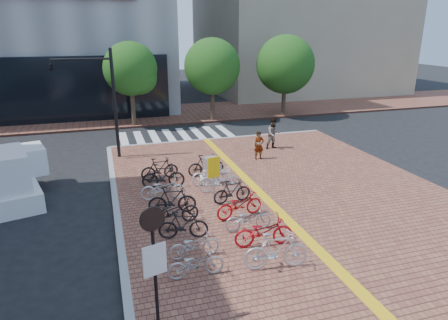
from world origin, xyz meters
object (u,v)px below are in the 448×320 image
object	(u,v)px
bike_2	(183,225)
bike_6	(163,176)
bike_1	(194,245)
bike_14	(211,174)
bike_0	(196,263)
bike_7	(160,169)
pedestrian_b	(274,134)
bike_10	(248,218)
box_truck	(13,176)
bike_9	(264,231)
bike_15	(206,165)
yellow_sign	(214,172)
bike_12	(232,191)
notice_sign	(154,253)
bike_5	(163,188)
bike_11	(239,205)
bike_13	(220,180)
bike_4	(172,200)
traffic_light_pole	(86,84)
pedestrian_a	(259,145)
bike_8	(276,251)
utility_box	(211,171)

from	to	relation	value
bike_2	bike_6	size ratio (longest dim) A/B	0.89
bike_1	bike_14	size ratio (longest dim) A/B	0.86
bike_0	bike_7	size ratio (longest dim) A/B	0.93
bike_1	bike_14	bearing A→B (deg)	-21.76
bike_7	pedestrian_b	size ratio (longest dim) A/B	0.98
bike_10	box_truck	size ratio (longest dim) A/B	0.39
bike_9	bike_15	xyz separation A→B (m)	(-0.11, 6.86, 0.02)
bike_1	pedestrian_b	size ratio (longest dim) A/B	0.88
bike_9	yellow_sign	distance (m)	3.83
bike_12	bike_0	bearing A→B (deg)	143.42
notice_sign	bike_0	bearing A→B (deg)	51.46
pedestrian_b	notice_sign	bearing A→B (deg)	-128.07
bike_0	notice_sign	distance (m)	2.60
bike_5	bike_11	world-z (taller)	bike_11
bike_0	bike_13	bearing A→B (deg)	-21.93
bike_9	bike_15	size ratio (longest dim) A/B	1.09
bike_1	notice_sign	distance (m)	3.42
bike_9	notice_sign	world-z (taller)	notice_sign
bike_4	traffic_light_pole	xyz separation A→B (m)	(-2.89, 7.95, 3.46)
bike_5	bike_12	size ratio (longest dim) A/B	1.15
bike_14	pedestrian_a	xyz separation A→B (m)	(3.45, 2.76, 0.28)
traffic_light_pole	bike_15	bearing A→B (deg)	-40.13
bike_9	box_truck	distance (m)	10.72
bike_7	bike_13	size ratio (longest dim) A/B	0.94
bike_4	bike_7	xyz separation A→B (m)	(0.08, 3.76, -0.02)
pedestrian_a	box_truck	xyz separation A→B (m)	(-11.65, -1.87, 0.18)
bike_9	bike_10	xyz separation A→B (m)	(-0.10, 1.13, -0.07)
pedestrian_a	notice_sign	distance (m)	13.30
bike_2	bike_1	bearing A→B (deg)	-164.16
bike_7	bike_12	size ratio (longest dim) A/B	1.09
bike_2	bike_15	world-z (taller)	bike_15
bike_11	bike_15	distance (m)	4.66
bike_13	notice_sign	distance (m)	8.38
bike_9	bike_5	bearing A→B (deg)	33.56
bike_8	bike_15	distance (m)	8.17
bike_0	pedestrian_a	xyz separation A→B (m)	(5.75, 9.56, 0.33)
bike_4	bike_10	xyz separation A→B (m)	(2.28, -2.13, -0.10)
bike_9	pedestrian_b	xyz separation A→B (m)	(4.83, 10.12, 0.39)
bike_0	pedestrian_a	size ratio (longest dim) A/B	1.08
bike_7	bike_10	xyz separation A→B (m)	(2.20, -5.88, -0.09)
yellow_sign	bike_5	bearing A→B (deg)	153.25
bike_7	yellow_sign	xyz separation A→B (m)	(1.69, -3.33, 0.82)
bike_1	bike_13	distance (m)	5.22
utility_box	notice_sign	world-z (taller)	notice_sign
bike_10	traffic_light_pole	xyz separation A→B (m)	(-5.17, 10.07, 3.56)
bike_1	traffic_light_pole	distance (m)	12.15
bike_8	bike_10	world-z (taller)	bike_8
bike_13	bike_15	world-z (taller)	bike_13
bike_8	bike_11	distance (m)	3.52
notice_sign	traffic_light_pole	bearing A→B (deg)	96.07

